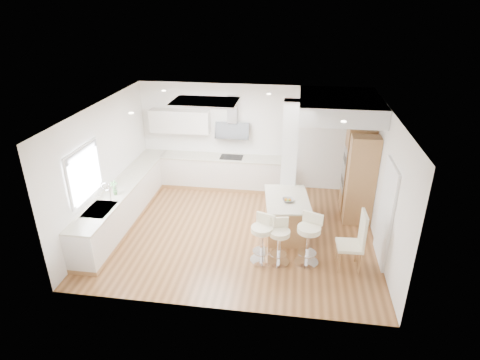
% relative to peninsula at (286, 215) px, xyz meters
% --- Properties ---
extents(ground, '(6.00, 6.00, 0.00)m').
position_rel_peninsula_xyz_m(ground, '(-1.06, -0.11, -0.43)').
color(ground, '#936036').
rests_on(ground, ground).
extents(ceiling, '(6.00, 5.00, 0.02)m').
position_rel_peninsula_xyz_m(ceiling, '(-1.06, -0.11, -0.43)').
color(ceiling, silver).
rests_on(ceiling, ground).
extents(wall_back, '(6.00, 0.04, 2.80)m').
position_rel_peninsula_xyz_m(wall_back, '(-1.06, 2.39, 0.97)').
color(wall_back, white).
rests_on(wall_back, ground).
extents(wall_left, '(0.04, 5.00, 2.80)m').
position_rel_peninsula_xyz_m(wall_left, '(-4.06, -0.11, 0.97)').
color(wall_left, white).
rests_on(wall_left, ground).
extents(wall_right, '(0.04, 5.00, 2.80)m').
position_rel_peninsula_xyz_m(wall_right, '(1.94, -0.11, 0.97)').
color(wall_right, white).
rests_on(wall_right, ground).
extents(skylight, '(4.10, 2.10, 0.06)m').
position_rel_peninsula_xyz_m(skylight, '(-1.85, 0.49, 2.34)').
color(skylight, white).
rests_on(skylight, ground).
extents(window_left, '(0.06, 1.28, 1.07)m').
position_rel_peninsula_xyz_m(window_left, '(-4.02, -1.01, 1.26)').
color(window_left, white).
rests_on(window_left, ground).
extents(doorway_right, '(0.05, 1.00, 2.10)m').
position_rel_peninsula_xyz_m(doorway_right, '(1.91, -0.71, 0.57)').
color(doorway_right, '#4F453E').
rests_on(doorway_right, ground).
extents(counter_left, '(0.63, 4.50, 1.35)m').
position_rel_peninsula_xyz_m(counter_left, '(-3.76, 0.12, 0.03)').
color(counter_left, '#AB7B49').
rests_on(counter_left, ground).
extents(counter_back, '(3.62, 0.63, 2.50)m').
position_rel_peninsula_xyz_m(counter_back, '(-1.98, 2.11, 0.27)').
color(counter_back, '#AB7B49').
rests_on(counter_back, ground).
extents(pillar, '(0.35, 0.35, 2.80)m').
position_rel_peninsula_xyz_m(pillar, '(-0.01, 0.84, 0.97)').
color(pillar, white).
rests_on(pillar, ground).
extents(soffit, '(1.78, 2.20, 0.40)m').
position_rel_peninsula_xyz_m(soffit, '(1.04, 1.29, 2.17)').
color(soffit, silver).
rests_on(soffit, ground).
extents(oven_column, '(0.63, 1.21, 2.10)m').
position_rel_peninsula_xyz_m(oven_column, '(1.61, 1.12, 0.62)').
color(oven_column, '#AB7B49').
rests_on(oven_column, ground).
extents(peninsula, '(1.10, 1.51, 0.92)m').
position_rel_peninsula_xyz_m(peninsula, '(0.00, 0.00, 0.00)').
color(peninsula, '#AB7B49').
rests_on(peninsula, ground).
extents(bar_stool_a, '(0.58, 0.58, 1.00)m').
position_rel_peninsula_xyz_m(bar_stool_a, '(-0.43, -1.13, 0.13)').
color(bar_stool_a, silver).
rests_on(bar_stool_a, ground).
extents(bar_stool_b, '(0.50, 0.50, 0.95)m').
position_rel_peninsula_xyz_m(bar_stool_b, '(-0.10, -1.15, 0.11)').
color(bar_stool_b, silver).
rests_on(bar_stool_b, ground).
extents(bar_stool_c, '(0.62, 0.62, 1.06)m').
position_rel_peninsula_xyz_m(bar_stool_c, '(0.47, -1.07, 0.16)').
color(bar_stool_c, silver).
rests_on(bar_stool_c, ground).
extents(dining_chair, '(0.49, 0.49, 1.22)m').
position_rel_peninsula_xyz_m(dining_chair, '(1.35, -1.11, 0.22)').
color(dining_chair, '#EFE7C2').
rests_on(dining_chair, ground).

